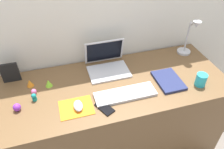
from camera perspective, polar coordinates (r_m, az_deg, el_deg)
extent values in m
plane|color=slate|center=(2.11, -0.27, -17.79)|extent=(6.00, 6.00, 0.00)
cube|color=silver|center=(1.79, -3.64, 6.54)|extent=(2.89, 0.05, 1.62)
cube|color=brown|center=(1.81, -0.31, -11.40)|extent=(1.69, 0.65, 0.74)
cube|color=silver|center=(1.65, -0.83, 0.71)|extent=(0.30, 0.21, 0.01)
cube|color=silver|center=(1.68, -2.04, 6.07)|extent=(0.30, 0.05, 0.20)
cube|color=black|center=(1.68, -1.99, 6.00)|extent=(0.27, 0.04, 0.17)
cube|color=silver|center=(1.46, 3.46, -5.11)|extent=(0.41, 0.13, 0.02)
cube|color=orange|center=(1.41, -9.23, -8.41)|extent=(0.21, 0.17, 0.00)
ellipsoid|color=silver|center=(1.39, -8.75, -7.98)|extent=(0.06, 0.10, 0.03)
cube|color=black|center=(1.39, -1.94, -8.61)|extent=(0.11, 0.14, 0.01)
cylinder|color=#B7B7BC|center=(1.96, 18.04, 5.67)|extent=(0.11, 0.11, 0.02)
cylinder|color=#B7B7BC|center=(1.89, 18.88, 9.18)|extent=(0.01, 0.01, 0.26)
cylinder|color=#B7B7BC|center=(1.81, 20.40, 12.35)|extent=(0.01, 0.08, 0.08)
cone|color=#B7B7BC|center=(1.78, 21.09, 11.99)|extent=(0.06, 0.06, 0.05)
cube|color=navy|center=(1.62, 14.38, -1.49)|extent=(0.17, 0.24, 0.02)
cube|color=black|center=(1.69, -24.88, 0.42)|extent=(0.12, 0.02, 0.15)
cylinder|color=#28B7CC|center=(1.64, 22.04, -1.27)|extent=(0.07, 0.07, 0.09)
ellipsoid|color=purple|center=(1.48, -23.39, -7.81)|extent=(0.05, 0.05, 0.05)
cylinder|color=teal|center=(1.51, -19.39, -5.95)|extent=(0.03, 0.03, 0.03)
sphere|color=teal|center=(1.50, -19.61, -5.23)|extent=(0.03, 0.03, 0.03)
ellipsoid|color=pink|center=(1.55, -19.58, -4.21)|extent=(0.04, 0.04, 0.04)
cone|color=#8CDB33|center=(1.58, -16.11, -2.14)|extent=(0.05, 0.05, 0.05)
cone|color=orange|center=(1.62, -20.52, -2.08)|extent=(0.05, 0.05, 0.05)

